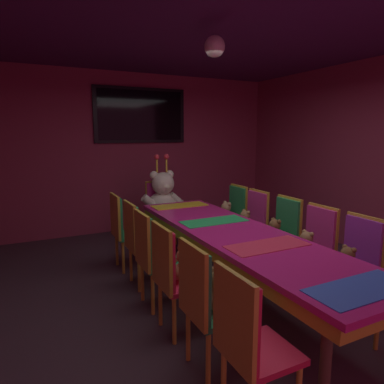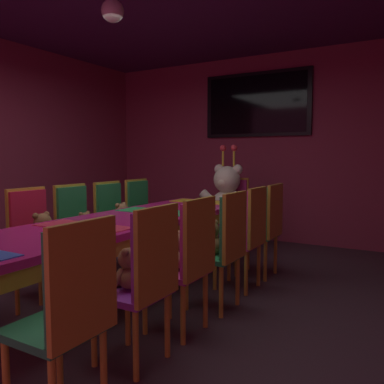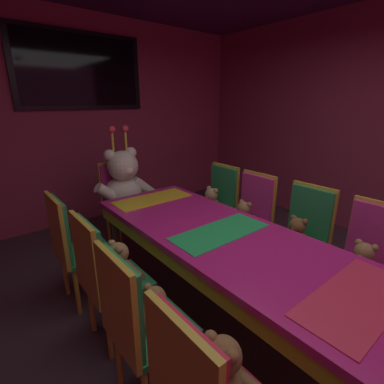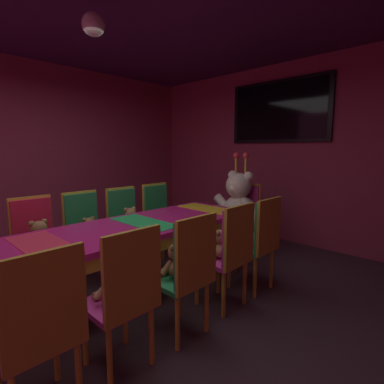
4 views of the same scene
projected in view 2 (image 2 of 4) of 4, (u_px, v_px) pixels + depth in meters
name	position (u px, v px, depth m)	size (l,w,h in m)	color
ground_plane	(125.00, 302.00, 3.52)	(7.90, 7.90, 0.00)	#3F2D38
wall_back	(258.00, 148.00, 6.15)	(5.20, 0.12, 2.80)	#99334C
banquet_table	(124.00, 228.00, 3.46)	(0.90, 3.40, 0.75)	#C61E72
chair_left_2	(33.00, 230.00, 3.67)	(0.42, 0.41, 0.98)	red
teddy_left_2	(43.00, 232.00, 3.59)	(0.26, 0.33, 0.31)	olive
chair_left_3	(76.00, 222.00, 4.12)	(0.42, 0.41, 0.98)	#268C4C
teddy_left_3	(86.00, 226.00, 4.05)	(0.21, 0.27, 0.26)	olive
chair_left_4	(113.00, 216.00, 4.56)	(0.42, 0.41, 0.98)	#268C4C
teddy_left_4	(122.00, 218.00, 4.49)	(0.24, 0.32, 0.30)	#9E7247
chair_left_5	(141.00, 210.00, 5.06)	(0.42, 0.41, 0.98)	#268C4C
chair_right_0	(72.00, 302.00, 1.86)	(0.42, 0.41, 0.98)	#268C4C
chair_right_1	(147.00, 270.00, 2.38)	(0.42, 0.41, 0.98)	purple
teddy_right_1	(128.00, 271.00, 2.45)	(0.22, 0.28, 0.26)	brown
chair_right_2	(190.00, 253.00, 2.82)	(0.42, 0.41, 0.98)	#CC338C
teddy_right_2	(173.00, 253.00, 2.89)	(0.23, 0.29, 0.28)	#9E7247
chair_right_3	(226.00, 239.00, 3.27)	(0.42, 0.41, 0.98)	#268C4C
teddy_right_3	(210.00, 239.00, 3.34)	(0.23, 0.30, 0.28)	brown
chair_right_4	(249.00, 228.00, 3.78)	(0.42, 0.41, 0.98)	#CC338C
teddy_right_4	(236.00, 229.00, 3.85)	(0.22, 0.29, 0.27)	#9E7247
chair_right_5	(268.00, 221.00, 4.20)	(0.42, 0.41, 0.98)	#268C4C
teddy_right_5	(255.00, 221.00, 4.27)	(0.24, 0.32, 0.30)	tan
throne_chair	(232.00, 207.00, 5.40)	(0.41, 0.42, 0.98)	#CC338C
king_teddy_bear	(227.00, 195.00, 5.23)	(0.75, 0.58, 0.96)	silver
wall_tv	(257.00, 104.00, 6.01)	(1.65, 0.06, 0.96)	black
pendant_light	(113.00, 11.00, 3.52)	(0.20, 0.20, 0.20)	white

